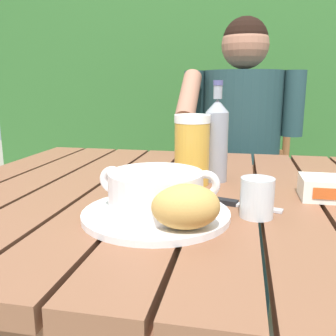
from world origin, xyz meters
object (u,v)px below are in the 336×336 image
Objects in this scene: chair_near_diner at (239,189)px; person_eating at (240,144)px; water_glass_small at (257,198)px; butter_tub at (330,188)px; table_knife at (236,204)px; serving_plate at (158,214)px; beer_bottle at (217,139)px; soup_bowl at (158,191)px; beer_glass at (192,150)px; bread_roll at (186,206)px.

person_eating is at bearing -90.83° from chair_near_diner.
water_glass_small is 0.21m from butter_tub.
water_glass_small is at bearing -56.65° from table_knife.
person_eating is at bearing 81.54° from serving_plate.
water_glass_small is (0.03, -1.09, 0.29)m from chair_near_diner.
person_eating is at bearing 85.05° from beer_bottle.
beer_bottle is (0.08, 0.29, 0.06)m from soup_bowl.
chair_near_diner is 0.77× the size of person_eating.
person_eating is 0.65m from beer_bottle.
table_knife is (0.11, -0.15, -0.08)m from beer_glass.
chair_near_diner is at bearing 82.87° from serving_plate.
person_eating is 0.83m from table_knife.
chair_near_diner is 0.95m from beer_glass.
butter_tub reaches higher than serving_plate.
butter_tub is (0.25, -0.11, -0.08)m from beer_bottle.
soup_bowl is 0.25m from beer_glass.
chair_near_diner is 6.31× the size of table_knife.
chair_near_diner reaches higher than beer_glass.
beer_glass is 1.12× the size of table_knife.
water_glass_small is (0.11, 0.11, -0.01)m from bread_roll.
serving_plate is 0.38m from butter_tub.
beer_glass reaches higher than bread_roll.
chair_near_diner is 1.17m from soup_bowl.
beer_glass reaches higher than serving_plate.
butter_tub is at bearing -12.33° from beer_glass.
table_knife is (-0.00, -0.83, 0.01)m from person_eating.
bread_roll is 0.52× the size of beer_bottle.
beer_glass is at bearing -143.74° from beer_bottle.
chair_near_diner is at bearing 86.19° from bread_roll.
table_knife is (-0.19, -0.08, -0.02)m from butter_tub.
serving_plate is 0.10m from bread_roll.
beer_glass is 0.20m from table_knife.
soup_bowl is (-0.00, -0.00, 0.04)m from serving_plate.
water_glass_small is (0.15, -0.21, -0.05)m from beer_glass.
butter_tub is (0.19, -0.94, 0.27)m from chair_near_diner.
table_knife is at bearing -156.17° from butter_tub.
person_eating reaches higher than butter_tub.
person_eating is at bearing 104.42° from butter_tub.
beer_glass is 0.68× the size of beer_bottle.
chair_near_diner is 0.91m from beer_bottle.
soup_bowl reaches higher than butter_tub.
serving_plate is at bearing 130.60° from bread_roll.
serving_plate is at bearing -145.30° from table_knife.
serving_plate is at bearing -151.35° from butter_tub.
beer_glass reaches higher than table_knife.
serving_plate is 0.18m from water_glass_small.
water_glass_small is at bearing -54.60° from beer_glass.
chair_near_diner reaches higher than table_knife.
beer_glass is (-0.11, -0.68, 0.09)m from person_eating.
person_eating is 16.83× the size of water_glass_small.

